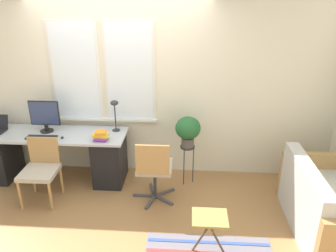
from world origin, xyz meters
TOP-DOWN VIEW (x-y plane):
  - ground_plane at (0.00, 0.00)m, footprint 14.00×14.00m
  - wall_back_with_window at (-0.01, 0.72)m, footprint 9.00×0.12m
  - desk at (-0.96, 0.32)m, footprint 2.11×0.64m
  - monitor at (-1.05, 0.39)m, footprint 0.42×0.19m
  - keyboard at (-1.03, 0.16)m, footprint 0.41×0.13m
  - mouse at (-0.74, 0.16)m, footprint 0.03×0.06m
  - desk_lamp at (-0.06, 0.48)m, footprint 0.11×0.11m
  - book_stack at (-0.19, 0.14)m, footprint 0.21×0.17m
  - desk_chair_wooden at (-0.94, -0.17)m, footprint 0.45×0.46m
  - office_chair_swivel at (0.55, -0.13)m, footprint 0.56×0.59m
  - couch_loveseat at (2.56, -0.60)m, footprint 0.79×1.46m
  - plant_stand at (0.96, 0.35)m, footprint 0.21×0.21m
  - potted_plant at (0.96, 0.35)m, footprint 0.35×0.35m
  - folding_stool at (1.21, -1.03)m, footprint 0.36×0.31m

SIDE VIEW (x-z plane):
  - ground_plane at x=0.00m, z-range 0.00..0.00m
  - couch_loveseat at x=2.56m, z-range -0.12..0.71m
  - desk at x=-0.96m, z-range 0.03..0.76m
  - folding_stool at x=1.21m, z-range 0.17..0.63m
  - desk_chair_wooden at x=-0.94m, z-range 0.04..0.86m
  - plant_stand at x=0.96m, z-range 0.20..0.77m
  - office_chair_swivel at x=0.55m, z-range 0.04..0.93m
  - keyboard at x=-1.03m, z-range 0.73..0.75m
  - mouse at x=-0.74m, z-range 0.73..0.76m
  - book_stack at x=-0.19m, z-range 0.73..0.86m
  - potted_plant at x=0.96m, z-range 0.62..1.05m
  - monitor at x=-1.05m, z-range 0.74..1.19m
  - desk_lamp at x=-0.06m, z-range 0.85..1.30m
  - wall_back_with_window at x=-0.01m, z-range 0.00..2.70m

